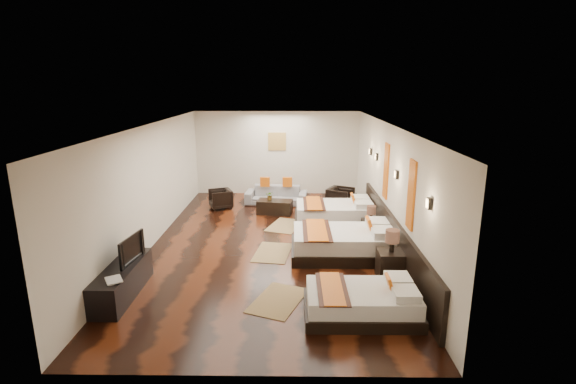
{
  "coord_description": "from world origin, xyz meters",
  "views": [
    {
      "loc": [
        0.55,
        -9.51,
        3.7
      ],
      "look_at": [
        0.42,
        0.62,
        1.1
      ],
      "focal_mm": 26.51,
      "sensor_mm": 36.0,
      "label": 1
    }
  ],
  "objects_px": {
    "sofa": "(276,195)",
    "armchair_left": "(221,199)",
    "armchair_right": "(340,198)",
    "bed_mid": "(345,243)",
    "nightstand_b": "(370,227)",
    "figurine": "(135,243)",
    "book": "(106,282)",
    "nightstand_a": "(391,262)",
    "bed_far": "(335,213)",
    "table_plant": "(270,196)",
    "coffee_table": "(275,207)",
    "tv_console": "(122,281)",
    "bed_near": "(363,302)",
    "tv": "(128,249)"
  },
  "relations": [
    {
      "from": "nightstand_b",
      "to": "armchair_right",
      "type": "relative_size",
      "value": 1.16
    },
    {
      "from": "book",
      "to": "sofa",
      "type": "bearing_deg",
      "value": 69.23
    },
    {
      "from": "armchair_left",
      "to": "coffee_table",
      "type": "xyz_separation_m",
      "value": [
        1.67,
        -0.53,
        -0.09
      ]
    },
    {
      "from": "sofa",
      "to": "armchair_left",
      "type": "height_order",
      "value": "armchair_left"
    },
    {
      "from": "armchair_left",
      "to": "table_plant",
      "type": "bearing_deg",
      "value": 50.17
    },
    {
      "from": "tv_console",
      "to": "armchair_right",
      "type": "xyz_separation_m",
      "value": [
        4.48,
        5.53,
        0.05
      ]
    },
    {
      "from": "bed_mid",
      "to": "table_plant",
      "type": "height_order",
      "value": "bed_mid"
    },
    {
      "from": "book",
      "to": "armchair_left",
      "type": "bearing_deg",
      "value": 82.16
    },
    {
      "from": "bed_near",
      "to": "sofa",
      "type": "distance_m",
      "value": 6.85
    },
    {
      "from": "nightstand_a",
      "to": "book",
      "type": "xyz_separation_m",
      "value": [
        -4.95,
        -1.36,
        0.22
      ]
    },
    {
      "from": "bed_mid",
      "to": "tv_console",
      "type": "xyz_separation_m",
      "value": [
        -4.2,
        -1.87,
        -0.03
      ]
    },
    {
      "from": "sofa",
      "to": "armchair_right",
      "type": "xyz_separation_m",
      "value": [
        1.97,
        -0.49,
        0.05
      ]
    },
    {
      "from": "bed_far",
      "to": "coffee_table",
      "type": "xyz_separation_m",
      "value": [
        -1.68,
        0.81,
        -0.08
      ]
    },
    {
      "from": "bed_mid",
      "to": "nightstand_b",
      "type": "distance_m",
      "value": 1.32
    },
    {
      "from": "bed_near",
      "to": "coffee_table",
      "type": "relative_size",
      "value": 1.86
    },
    {
      "from": "bed_mid",
      "to": "armchair_left",
      "type": "xyz_separation_m",
      "value": [
        -3.36,
        3.62,
        -0.01
      ]
    },
    {
      "from": "nightstand_a",
      "to": "tv",
      "type": "distance_m",
      "value": 4.94
    },
    {
      "from": "armchair_left",
      "to": "bed_mid",
      "type": "bearing_deg",
      "value": 20.41
    },
    {
      "from": "nightstand_a",
      "to": "tv_console",
      "type": "relative_size",
      "value": 0.55
    },
    {
      "from": "sofa",
      "to": "coffee_table",
      "type": "height_order",
      "value": "sofa"
    },
    {
      "from": "bed_mid",
      "to": "bed_far",
      "type": "height_order",
      "value": "bed_mid"
    },
    {
      "from": "bed_mid",
      "to": "figurine",
      "type": "relative_size",
      "value": 7.01
    },
    {
      "from": "nightstand_a",
      "to": "coffee_table",
      "type": "distance_m",
      "value": 4.87
    },
    {
      "from": "nightstand_b",
      "to": "armchair_left",
      "type": "relative_size",
      "value": 1.28
    },
    {
      "from": "bed_far",
      "to": "nightstand_a",
      "type": "xyz_separation_m",
      "value": [
        0.75,
        -3.41,
        0.07
      ]
    },
    {
      "from": "bed_mid",
      "to": "coffee_table",
      "type": "height_order",
      "value": "bed_mid"
    },
    {
      "from": "bed_far",
      "to": "tv",
      "type": "height_order",
      "value": "tv"
    },
    {
      "from": "figurine",
      "to": "table_plant",
      "type": "xyz_separation_m",
      "value": [
        2.37,
        4.28,
        -0.19
      ]
    },
    {
      "from": "sofa",
      "to": "armchair_right",
      "type": "relative_size",
      "value": 2.68
    },
    {
      "from": "nightstand_a",
      "to": "coffee_table",
      "type": "bearing_deg",
      "value": 119.94
    },
    {
      "from": "bed_near",
      "to": "sofa",
      "type": "bearing_deg",
      "value": 104.18
    },
    {
      "from": "sofa",
      "to": "coffee_table",
      "type": "xyz_separation_m",
      "value": [
        0.0,
        -1.05,
        -0.08
      ]
    },
    {
      "from": "bed_far",
      "to": "tv",
      "type": "distance_m",
      "value": 5.72
    },
    {
      "from": "nightstand_a",
      "to": "nightstand_b",
      "type": "distance_m",
      "value": 2.23
    },
    {
      "from": "sofa",
      "to": "coffee_table",
      "type": "bearing_deg",
      "value": -84.7
    },
    {
      "from": "bed_near",
      "to": "bed_mid",
      "type": "relative_size",
      "value": 0.8
    },
    {
      "from": "tv_console",
      "to": "figurine",
      "type": "xyz_separation_m",
      "value": [
        0.0,
        0.73,
        0.44
      ]
    },
    {
      "from": "nightstand_a",
      "to": "figurine",
      "type": "distance_m",
      "value": 4.96
    },
    {
      "from": "figurine",
      "to": "armchair_left",
      "type": "distance_m",
      "value": 4.85
    },
    {
      "from": "bed_mid",
      "to": "nightstand_a",
      "type": "bearing_deg",
      "value": -56.59
    },
    {
      "from": "armchair_right",
      "to": "coffee_table",
      "type": "bearing_deg",
      "value": 133.26
    },
    {
      "from": "bed_far",
      "to": "nightstand_a",
      "type": "distance_m",
      "value": 3.49
    },
    {
      "from": "sofa",
      "to": "coffee_table",
      "type": "relative_size",
      "value": 1.91
    },
    {
      "from": "nightstand_b",
      "to": "sofa",
      "type": "bearing_deg",
      "value": 128.6
    },
    {
      "from": "armchair_left",
      "to": "tv_console",
      "type": "bearing_deg",
      "value": -31.13
    },
    {
      "from": "tv_console",
      "to": "coffee_table",
      "type": "distance_m",
      "value": 5.56
    },
    {
      "from": "book",
      "to": "sofa",
      "type": "height_order",
      "value": "book"
    },
    {
      "from": "bed_far",
      "to": "book",
      "type": "bearing_deg",
      "value": -131.31
    },
    {
      "from": "bed_mid",
      "to": "table_plant",
      "type": "xyz_separation_m",
      "value": [
        -1.83,
        3.14,
        0.23
      ]
    },
    {
      "from": "sofa",
      "to": "armchair_right",
      "type": "height_order",
      "value": "armchair_right"
    }
  ]
}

